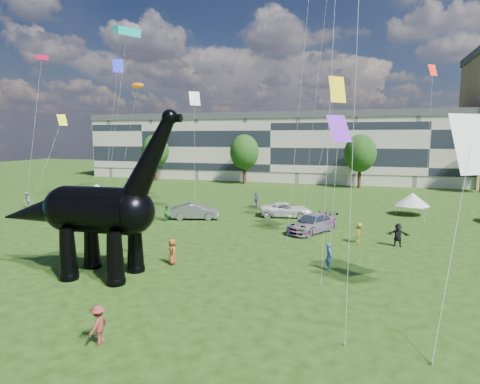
% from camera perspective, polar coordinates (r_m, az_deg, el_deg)
% --- Properties ---
extents(ground, '(220.00, 220.00, 0.00)m').
position_cam_1_polar(ground, '(20.42, -11.36, -16.90)').
color(ground, '#16330C').
rests_on(ground, ground).
extents(terrace_row, '(78.00, 11.00, 12.00)m').
position_cam_1_polar(terrace_row, '(80.05, 5.27, 6.06)').
color(terrace_row, beige).
rests_on(terrace_row, ground).
extents(tree_far_left, '(5.20, 5.20, 9.44)m').
position_cam_1_polar(tree_far_left, '(79.50, -11.96, 6.12)').
color(tree_far_left, '#382314').
rests_on(tree_far_left, ground).
extents(tree_mid_left, '(5.20, 5.20, 9.44)m').
position_cam_1_polar(tree_mid_left, '(72.35, 0.61, 6.13)').
color(tree_mid_left, '#382314').
rests_on(tree_mid_left, ground).
extents(tree_mid_right, '(5.20, 5.20, 9.44)m').
position_cam_1_polar(tree_mid_right, '(69.19, 16.74, 5.72)').
color(tree_mid_right, '#382314').
rests_on(tree_mid_right, ground).
extents(dinosaur_sculpture, '(12.73, 3.64, 10.41)m').
position_cam_1_polar(dinosaur_sculpture, '(26.03, -20.22, -2.74)').
color(dinosaur_sculpture, black).
rests_on(dinosaur_sculpture, ground).
extents(car_silver, '(4.09, 5.24, 1.67)m').
position_cam_1_polar(car_silver, '(50.72, -15.88, -1.12)').
color(car_silver, silver).
rests_on(car_silver, ground).
extents(car_grey, '(5.22, 3.12, 1.63)m').
position_cam_1_polar(car_grey, '(41.86, -6.38, -2.76)').
color(car_grey, gray).
rests_on(car_grey, ground).
extents(car_white, '(5.80, 3.33, 1.52)m').
position_cam_1_polar(car_white, '(43.07, 6.60, -2.53)').
color(car_white, white).
rests_on(car_white, ground).
extents(car_dark, '(4.63, 5.94, 1.61)m').
position_cam_1_polar(car_dark, '(36.49, 10.18, -4.43)').
color(car_dark, '#595960').
rests_on(car_dark, ground).
extents(gazebo_near, '(4.38, 4.38, 2.48)m').
position_cam_1_polar(gazebo_near, '(47.40, 23.31, -0.97)').
color(gazebo_near, silver).
rests_on(gazebo_near, ground).
extents(gazebo_left, '(5.35, 5.35, 2.83)m').
position_cam_1_polar(gazebo_left, '(51.59, -19.69, 0.16)').
color(gazebo_left, silver).
rests_on(gazebo_left, ground).
extents(visitors, '(53.37, 35.12, 1.90)m').
position_cam_1_polar(visitors, '(34.84, -2.61, -4.78)').
color(visitors, '#5A377D').
rests_on(visitors, ground).
extents(kites, '(50.27, 39.94, 30.58)m').
position_cam_1_polar(kites, '(51.22, -12.65, 23.70)').
color(kites, '#D90E42').
rests_on(kites, ground).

